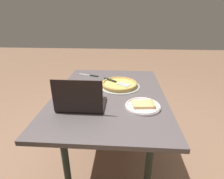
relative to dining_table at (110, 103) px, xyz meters
The scene contains 6 objects.
ground_plane 0.68m from the dining_table, ahead, with size 12.00×12.00×0.00m, color #8B654C.
dining_table is the anchor object (origin of this frame).
laptop 0.34m from the dining_table, 34.63° to the right, with size 0.24×0.33×0.24m.
pizza_plate 0.35m from the dining_table, 49.73° to the left, with size 0.25×0.25×0.04m.
pizza_tray 0.21m from the dining_table, 153.98° to the left, with size 0.37×0.37×0.04m.
table_knife 0.50m from the dining_table, 151.10° to the right, with size 0.10×0.22×0.01m.
Camera 1 is at (1.32, 0.11, 1.39)m, focal length 28.20 mm.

